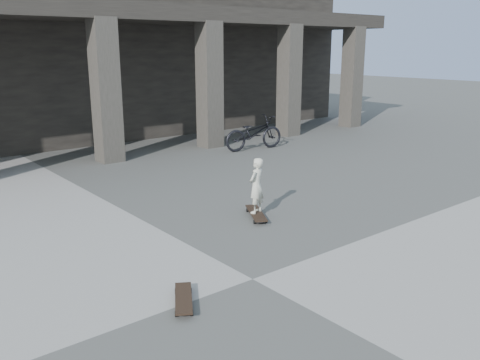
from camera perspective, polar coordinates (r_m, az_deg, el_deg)
ground at (r=7.37m, az=1.43°, el=-11.07°), size 90.00×90.00×0.00m
longboard at (r=9.86m, az=1.83°, el=-3.78°), size 0.70×1.01×0.10m
skateboard_spare at (r=6.72m, az=-6.36°, el=-13.12°), size 0.63×0.84×0.10m
child at (r=9.69m, az=1.85°, el=-0.64°), size 0.46×0.38×1.08m
bicycle at (r=16.31m, az=1.56°, el=5.31°), size 2.14×0.99×1.09m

